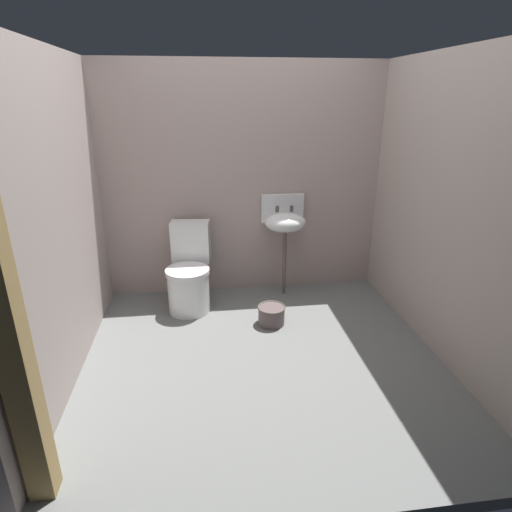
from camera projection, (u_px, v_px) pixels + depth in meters
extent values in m
cube|color=slate|center=(261.00, 357.00, 3.31)|extent=(3.09, 2.84, 0.08)
cube|color=#A5908B|center=(243.00, 182.00, 4.08)|extent=(3.09, 0.10, 2.20)
cube|color=#A59791|center=(55.00, 221.00, 2.82)|extent=(0.10, 2.64, 2.20)
cube|color=#A09189|center=(443.00, 207.00, 3.16)|extent=(0.10, 2.64, 2.20)
cube|color=#9B7F4B|center=(0.00, 297.00, 1.76)|extent=(0.12, 0.12, 2.20)
cylinder|color=silver|center=(189.00, 292.00, 3.88)|extent=(0.42, 0.42, 0.38)
cylinder|color=white|center=(187.00, 271.00, 3.81)|extent=(0.44, 0.44, 0.04)
cube|color=silver|center=(191.00, 242.00, 4.02)|extent=(0.38, 0.22, 0.40)
cylinder|color=#564748|center=(284.00, 263.00, 4.18)|extent=(0.04, 0.04, 0.66)
ellipsoid|color=silver|center=(285.00, 223.00, 4.03)|extent=(0.40, 0.32, 0.18)
cube|color=silver|center=(282.00, 208.00, 4.15)|extent=(0.42, 0.04, 0.28)
cylinder|color=#564748|center=(277.00, 209.00, 4.03)|extent=(0.04, 0.04, 0.06)
cylinder|color=#564748|center=(292.00, 209.00, 4.05)|extent=(0.04, 0.04, 0.06)
cylinder|color=#564748|center=(271.00, 315.00, 3.69)|extent=(0.23, 0.23, 0.16)
torus|color=brown|center=(272.00, 307.00, 3.66)|extent=(0.25, 0.25, 0.02)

